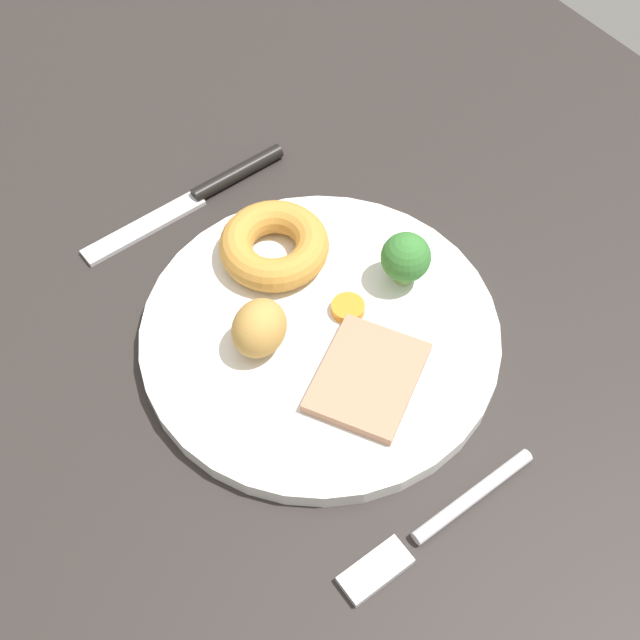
{
  "coord_description": "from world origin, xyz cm",
  "views": [
    {
      "loc": [
        -25.45,
        19.5,
        52.45
      ],
      "look_at": [
        1.07,
        0.96,
        6.0
      ],
      "focal_mm": 45.95,
      "sensor_mm": 36.0,
      "label": 1
    }
  ],
  "objects_px": {
    "dinner_plate": "(320,334)",
    "knife": "(204,192)",
    "meat_slice_main": "(368,377)",
    "roast_potato_left": "(259,328)",
    "yorkshire_pudding": "(277,244)",
    "broccoli_floret": "(406,258)",
    "fork": "(437,523)",
    "carrot_coin_front": "(348,308)"
  },
  "relations": [
    {
      "from": "dinner_plate",
      "to": "knife",
      "type": "bearing_deg",
      "value": -1.07
    },
    {
      "from": "dinner_plate",
      "to": "roast_potato_left",
      "type": "distance_m",
      "value": 0.05
    },
    {
      "from": "roast_potato_left",
      "to": "knife",
      "type": "distance_m",
      "value": 0.16
    },
    {
      "from": "roast_potato_left",
      "to": "dinner_plate",
      "type": "bearing_deg",
      "value": -107.24
    },
    {
      "from": "meat_slice_main",
      "to": "fork",
      "type": "distance_m",
      "value": 0.11
    },
    {
      "from": "dinner_plate",
      "to": "knife",
      "type": "height_order",
      "value": "dinner_plate"
    },
    {
      "from": "meat_slice_main",
      "to": "carrot_coin_front",
      "type": "distance_m",
      "value": 0.06
    },
    {
      "from": "carrot_coin_front",
      "to": "knife",
      "type": "height_order",
      "value": "carrot_coin_front"
    },
    {
      "from": "roast_potato_left",
      "to": "knife",
      "type": "xyz_separation_m",
      "value": [
        0.16,
        -0.04,
        -0.03
      ]
    },
    {
      "from": "roast_potato_left",
      "to": "carrot_coin_front",
      "type": "xyz_separation_m",
      "value": [
        -0.01,
        -0.07,
        -0.02
      ]
    },
    {
      "from": "meat_slice_main",
      "to": "broccoli_floret",
      "type": "xyz_separation_m",
      "value": [
        0.05,
        -0.07,
        0.02
      ]
    },
    {
      "from": "yorkshire_pudding",
      "to": "broccoli_floret",
      "type": "height_order",
      "value": "broccoli_floret"
    },
    {
      "from": "fork",
      "to": "carrot_coin_front",
      "type": "bearing_deg",
      "value": -107.55
    },
    {
      "from": "meat_slice_main",
      "to": "roast_potato_left",
      "type": "bearing_deg",
      "value": 33.15
    },
    {
      "from": "carrot_coin_front",
      "to": "dinner_plate",
      "type": "bearing_deg",
      "value": 91.98
    },
    {
      "from": "carrot_coin_front",
      "to": "broccoli_floret",
      "type": "relative_size",
      "value": 0.55
    },
    {
      "from": "fork",
      "to": "roast_potato_left",
      "type": "bearing_deg",
      "value": -84.37
    },
    {
      "from": "meat_slice_main",
      "to": "knife",
      "type": "distance_m",
      "value": 0.22
    },
    {
      "from": "yorkshire_pudding",
      "to": "broccoli_floret",
      "type": "relative_size",
      "value": 1.88
    },
    {
      "from": "dinner_plate",
      "to": "knife",
      "type": "xyz_separation_m",
      "value": [
        0.17,
        -0.0,
        -0.0
      ]
    },
    {
      "from": "yorkshire_pudding",
      "to": "knife",
      "type": "height_order",
      "value": "yorkshire_pudding"
    },
    {
      "from": "yorkshire_pudding",
      "to": "fork",
      "type": "bearing_deg",
      "value": 171.81
    },
    {
      "from": "fork",
      "to": "knife",
      "type": "distance_m",
      "value": 0.32
    },
    {
      "from": "carrot_coin_front",
      "to": "broccoli_floret",
      "type": "distance_m",
      "value": 0.05
    },
    {
      "from": "dinner_plate",
      "to": "fork",
      "type": "relative_size",
      "value": 1.66
    },
    {
      "from": "meat_slice_main",
      "to": "roast_potato_left",
      "type": "height_order",
      "value": "roast_potato_left"
    },
    {
      "from": "carrot_coin_front",
      "to": "broccoli_floret",
      "type": "xyz_separation_m",
      "value": [
        0.0,
        -0.05,
        0.02
      ]
    },
    {
      "from": "knife",
      "to": "broccoli_floret",
      "type": "bearing_deg",
      "value": 109.97
    },
    {
      "from": "dinner_plate",
      "to": "meat_slice_main",
      "type": "bearing_deg",
      "value": -177.99
    },
    {
      "from": "dinner_plate",
      "to": "yorkshire_pudding",
      "type": "distance_m",
      "value": 0.08
    },
    {
      "from": "knife",
      "to": "meat_slice_main",
      "type": "bearing_deg",
      "value": 86.42
    },
    {
      "from": "dinner_plate",
      "to": "fork",
      "type": "xyz_separation_m",
      "value": [
        -0.16,
        0.02,
        -0.0
      ]
    },
    {
      "from": "broccoli_floret",
      "to": "fork",
      "type": "height_order",
      "value": "broccoli_floret"
    },
    {
      "from": "dinner_plate",
      "to": "knife",
      "type": "distance_m",
      "value": 0.17
    },
    {
      "from": "roast_potato_left",
      "to": "carrot_coin_front",
      "type": "height_order",
      "value": "roast_potato_left"
    },
    {
      "from": "dinner_plate",
      "to": "carrot_coin_front",
      "type": "xyz_separation_m",
      "value": [
        0.0,
        -0.02,
        0.01
      ]
    },
    {
      "from": "meat_slice_main",
      "to": "fork",
      "type": "bearing_deg",
      "value": 167.73
    },
    {
      "from": "roast_potato_left",
      "to": "fork",
      "type": "distance_m",
      "value": 0.17
    },
    {
      "from": "meat_slice_main",
      "to": "yorkshire_pudding",
      "type": "bearing_deg",
      "value": -4.82
    },
    {
      "from": "dinner_plate",
      "to": "carrot_coin_front",
      "type": "distance_m",
      "value": 0.03
    },
    {
      "from": "dinner_plate",
      "to": "broccoli_floret",
      "type": "xyz_separation_m",
      "value": [
        0.0,
        -0.07,
        0.03
      ]
    },
    {
      "from": "dinner_plate",
      "to": "meat_slice_main",
      "type": "distance_m",
      "value": 0.05
    }
  ]
}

